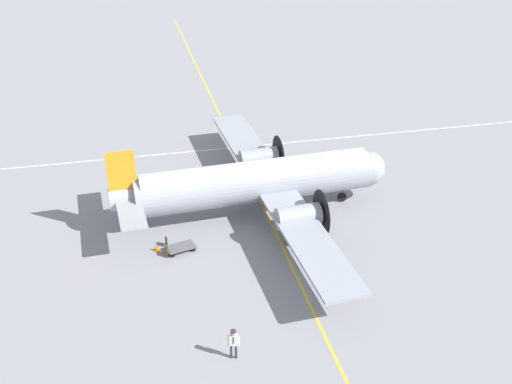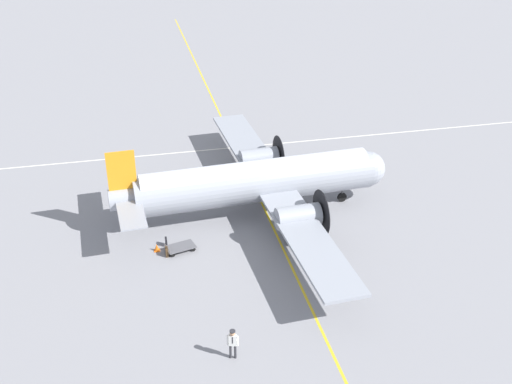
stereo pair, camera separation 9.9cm
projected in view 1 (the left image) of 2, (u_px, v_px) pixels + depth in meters
The scene contains 9 objects.
ground_plane at pixel (256, 213), 46.03m from camera, with size 300.00×300.00×0.00m, color gray.
apron_line_eastwest at pixel (266, 212), 46.18m from camera, with size 120.00×0.16×0.01m.
apron_line_northsouth at pixel (227, 148), 55.99m from camera, with size 0.16×120.00×0.01m.
airliner_main at pixel (262, 181), 44.91m from camera, with size 27.22×19.92×6.03m.
crew_foreground at pixel (233, 341), 32.51m from camera, with size 0.37×0.59×1.80m.
suitcase_near_door at pixel (167, 252), 41.14m from camera, with size 0.49×0.17×0.64m.
suitcase_upright_spare at pixel (166, 242), 42.18m from camera, with size 0.41×0.12×0.62m.
baggage_cart at pixel (180, 247), 41.65m from camera, with size 1.57×2.10×0.56m.
traffic_cone at pixel (157, 248), 41.67m from camera, with size 0.39×0.39×0.51m.
Camera 1 is at (38.80, -8.75, 23.22)m, focal length 45.00 mm.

